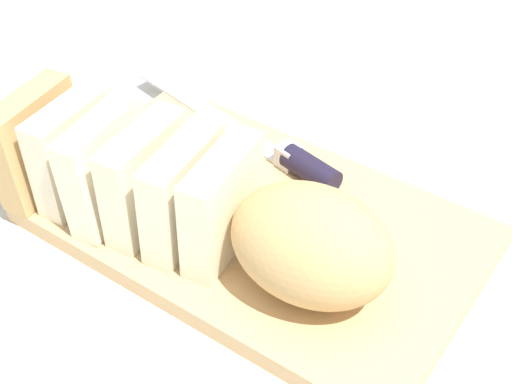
{
  "coord_description": "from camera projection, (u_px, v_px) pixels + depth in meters",
  "views": [
    {
      "loc": [
        -0.29,
        0.4,
        0.48
      ],
      "look_at": [
        0.0,
        0.0,
        0.05
      ],
      "focal_mm": 51.75,
      "sensor_mm": 36.0,
      "label": 1
    }
  ],
  "objects": [
    {
      "name": "crumb_near_knife",
      "position": [
        260.0,
        162.0,
        0.73
      ],
      "size": [
        0.01,
        0.01,
        0.01
      ],
      "primitive_type": "sphere",
      "color": "#A8753D",
      "rests_on": "cutting_board"
    },
    {
      "name": "crumb_near_loaf",
      "position": [
        290.0,
        220.0,
        0.67
      ],
      "size": [
        0.01,
        0.01,
        0.01
      ],
      "primitive_type": "sphere",
      "color": "#A8753D",
      "rests_on": "cutting_board"
    },
    {
      "name": "bread_knife",
      "position": [
        283.0,
        154.0,
        0.73
      ],
      "size": [
        0.29,
        0.07,
        0.03
      ],
      "rotation": [
        0.0,
        0.0,
        -0.18
      ],
      "color": "silver",
      "rests_on": "cutting_board"
    },
    {
      "name": "bread_loaf",
      "position": [
        204.0,
        203.0,
        0.62
      ],
      "size": [
        0.37,
        0.14,
        0.1
      ],
      "rotation": [
        0.0,
        0.0,
        0.12
      ],
      "color": "tan",
      "rests_on": "cutting_board"
    },
    {
      "name": "cutting_board",
      "position": [
        256.0,
        224.0,
        0.68
      ],
      "size": [
        0.41,
        0.25,
        0.02
      ],
      "primitive_type": "cube",
      "rotation": [
        0.0,
        0.0,
        0.02
      ],
      "color": "tan",
      "rests_on": "ground_plane"
    },
    {
      "name": "ground_plane",
      "position": [
        256.0,
        231.0,
        0.69
      ],
      "size": [
        3.0,
        3.0,
        0.0
      ],
      "primitive_type": "plane",
      "color": "beige"
    }
  ]
}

